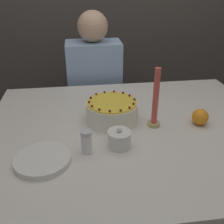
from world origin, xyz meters
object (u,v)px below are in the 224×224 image
(cake, at_px, (112,111))
(sugar_shaker, at_px, (86,142))
(person_man_blue_shirt, at_px, (95,101))
(candle, at_px, (155,104))
(sugar_bowl, at_px, (119,139))

(cake, xyz_separation_m, sugar_shaker, (-0.14, -0.26, -0.00))
(cake, xyz_separation_m, person_man_blue_shirt, (-0.04, 0.71, -0.27))
(sugar_shaker, relative_size, candle, 0.35)
(sugar_shaker, distance_m, person_man_blue_shirt, 1.01)
(candle, bearing_deg, person_man_blue_shirt, 107.14)
(sugar_bowl, distance_m, sugar_shaker, 0.15)
(sugar_bowl, relative_size, person_man_blue_shirt, 0.09)
(cake, bearing_deg, sugar_bowl, -89.58)
(sugar_bowl, relative_size, sugar_shaker, 0.99)
(person_man_blue_shirt, bearing_deg, candle, 107.14)
(sugar_shaker, bearing_deg, person_man_blue_shirt, 83.99)
(sugar_bowl, bearing_deg, candle, 37.21)
(sugar_bowl, bearing_deg, person_man_blue_shirt, 92.62)
(cake, relative_size, sugar_bowl, 2.49)
(cake, distance_m, sugar_bowl, 0.23)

